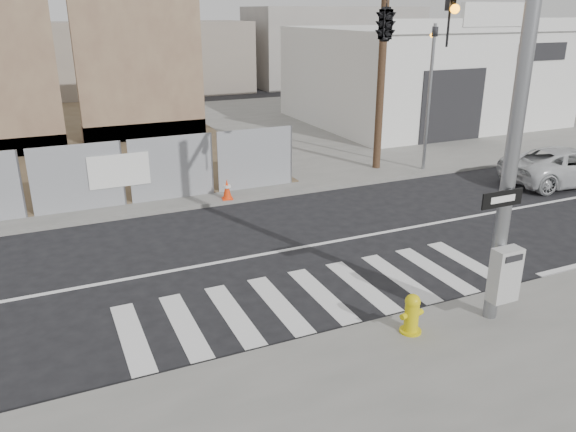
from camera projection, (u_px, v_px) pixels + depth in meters
name	position (u px, v px, depth m)	size (l,w,h in m)	color
ground	(276.00, 252.00, 14.18)	(100.00, 100.00, 0.00)	black
sidewalk_far	(158.00, 140.00, 26.13)	(50.00, 20.00, 0.12)	slate
signal_pole	(422.00, 59.00, 11.74)	(0.96, 5.87, 7.00)	gray
far_signal_pole	(431.00, 78.00, 20.00)	(0.16, 0.20, 5.60)	gray
concrete_wall_right	(140.00, 67.00, 24.86)	(5.50, 1.30, 8.00)	brown
auto_shop	(422.00, 74.00, 29.79)	(12.00, 10.20, 5.95)	silver
utility_pole_right	(384.00, 27.00, 19.59)	(1.60, 0.28, 10.00)	#4C3323
fire_hydrant	(412.00, 314.00, 10.32)	(0.50, 0.50, 0.78)	#CDBB0B
suv	(568.00, 166.00, 19.56)	(2.13, 4.63, 1.29)	silver
traffic_cone_d	(227.00, 189.00, 17.69)	(0.38, 0.38, 0.64)	#F6390C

